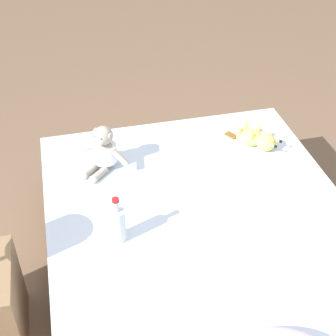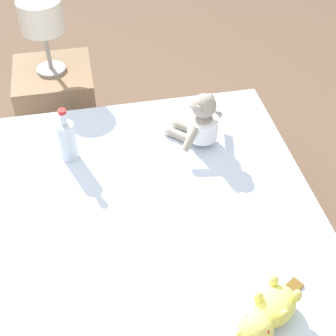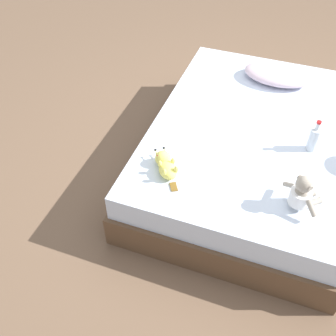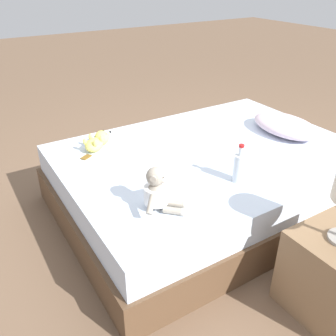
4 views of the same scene
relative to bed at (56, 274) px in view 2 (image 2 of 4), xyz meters
The scene contains 7 objects.
ground_plane 0.21m from the bed, ahead, with size 16.00×16.00×0.00m, color brown.
bed is the anchor object (origin of this frame).
plush_monkey 0.79m from the bed, 58.78° to the right, with size 0.26×0.26×0.24m.
plush_yellow_creature 0.80m from the bed, 125.46° to the right, with size 0.25×0.29×0.10m.
glass_bottle 0.50m from the bed, 14.76° to the right, with size 0.07×0.07×0.23m.
nightstand 1.03m from the bed, ahead, with size 0.38×0.38×0.42m.
bedside_lamp 1.14m from the bed, ahead, with size 0.20×0.20×0.36m.
Camera 2 is at (-1.07, -0.21, 1.72)m, focal length 52.03 mm.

